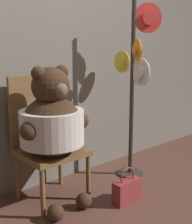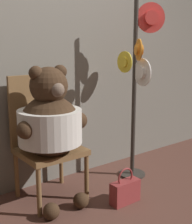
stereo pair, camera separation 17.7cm
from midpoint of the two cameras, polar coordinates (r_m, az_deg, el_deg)
The scene contains 6 objects.
ground_plane at distance 2.80m, azimuth -1.29°, elevation -17.09°, with size 14.00×14.00×0.00m, color brown.
wall_back at distance 3.08m, azimuth -10.97°, elevation 12.46°, with size 8.00×0.10×2.79m.
chair at distance 2.83m, azimuth -11.07°, elevation -4.33°, with size 0.53×0.49×1.11m.
teddy_bear at distance 2.63m, azimuth -9.92°, elevation -2.05°, with size 0.65×0.57×1.21m.
hat_display_rack at distance 3.18m, azimuth 5.75°, elevation 6.35°, with size 0.40×0.53×1.84m.
handbag_on_ground at distance 2.84m, azimuth 3.89°, elevation -14.08°, with size 0.28×0.11×0.33m.
Camera 1 is at (-1.63, -1.82, 1.37)m, focal length 50.00 mm.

